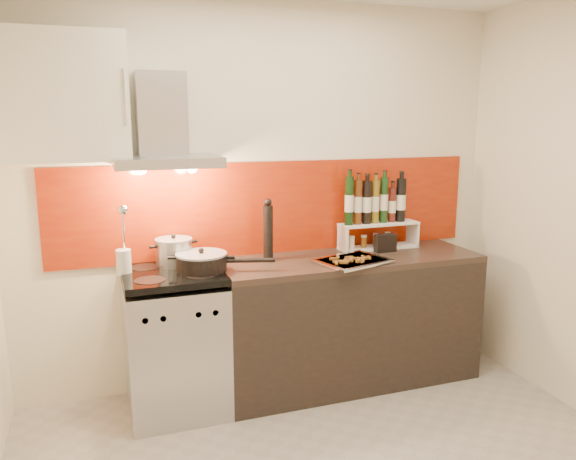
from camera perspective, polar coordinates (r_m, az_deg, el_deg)
name	(u,v)px	position (r m, az deg, el deg)	size (l,w,h in m)	color
back_wall	(266,196)	(3.88, -2.21, 3.44)	(3.40, 0.02, 2.60)	silver
backsplash	(274,208)	(3.89, -1.44, 2.28)	(3.00, 0.02, 0.64)	#961808
range_stove	(176,343)	(3.67, -11.35, -11.21)	(0.60, 0.60, 0.91)	#B7B7BA
counter	(348,319)	(3.99, 6.14, -8.99)	(1.80, 0.60, 0.90)	black
range_hood	(164,133)	(3.53, -12.53, 9.59)	(0.62, 0.50, 0.61)	#B7B7BA
upper_cabinet	(63,97)	(3.50, -21.85, 12.43)	(0.70, 0.35, 0.72)	white
stock_pot	(174,252)	(3.65, -11.50, -2.17)	(0.23, 0.23, 0.20)	#B7B7BA
saute_pan	(202,262)	(3.49, -8.68, -3.20)	(0.60, 0.32, 0.15)	black
utensil_jar	(124,254)	(3.53, -16.36, -2.33)	(0.09, 0.14, 0.44)	silver
pepper_mill	(268,231)	(3.71, -2.04, -0.06)	(0.07, 0.07, 0.42)	black
step_shelf	(376,214)	(4.07, 8.94, 1.65)	(0.59, 0.16, 0.53)	white
caddy_box	(385,243)	(4.02, 9.85, -1.35)	(0.15, 0.06, 0.13)	black
baking_tray	(352,261)	(3.70, 6.53, -3.11)	(0.53, 0.46, 0.03)	silver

